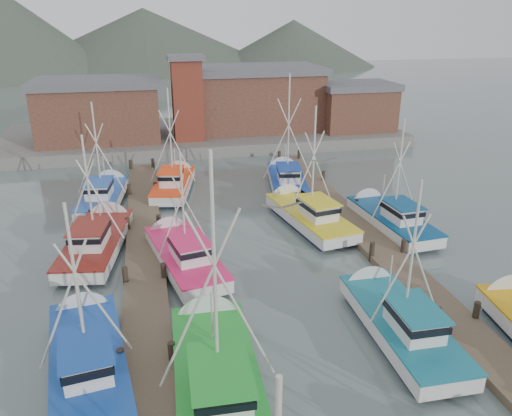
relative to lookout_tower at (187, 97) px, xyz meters
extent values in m
plane|color=#52625F|center=(2.00, -33.00, -5.55)|extent=(260.00, 260.00, 0.00)
cube|color=#4E4230|center=(-5.00, -29.00, -5.35)|extent=(2.20, 46.00, 0.40)
cylinder|color=black|center=(-6.00, -35.00, -5.10)|extent=(0.30, 0.30, 1.50)
cylinder|color=black|center=(-6.00, -28.00, -5.10)|extent=(0.30, 0.30, 1.50)
cylinder|color=black|center=(-6.00, -21.00, -5.10)|extent=(0.30, 0.30, 1.50)
cylinder|color=black|center=(-6.00, -14.00, -5.10)|extent=(0.30, 0.30, 1.50)
cylinder|color=black|center=(-6.00, -7.00, -5.10)|extent=(0.30, 0.30, 1.50)
cylinder|color=black|center=(-4.00, -35.00, -5.10)|extent=(0.30, 0.30, 1.50)
cylinder|color=black|center=(-4.00, -28.00, -5.10)|extent=(0.30, 0.30, 1.50)
cylinder|color=black|center=(-4.00, -21.00, -5.10)|extent=(0.30, 0.30, 1.50)
cylinder|color=black|center=(-4.00, -14.00, -5.10)|extent=(0.30, 0.30, 1.50)
cylinder|color=black|center=(-4.00, -7.00, -5.10)|extent=(0.30, 0.30, 1.50)
cube|color=#4E4230|center=(9.00, -29.00, -5.35)|extent=(2.20, 46.00, 0.40)
cylinder|color=black|center=(8.00, -35.00, -5.10)|extent=(0.30, 0.30, 1.50)
cylinder|color=black|center=(8.00, -28.00, -5.10)|extent=(0.30, 0.30, 1.50)
cylinder|color=black|center=(8.00, -21.00, -5.10)|extent=(0.30, 0.30, 1.50)
cylinder|color=black|center=(8.00, -14.00, -5.10)|extent=(0.30, 0.30, 1.50)
cylinder|color=black|center=(8.00, -7.00, -5.10)|extent=(0.30, 0.30, 1.50)
cylinder|color=black|center=(10.00, -35.00, -5.10)|extent=(0.30, 0.30, 1.50)
cylinder|color=black|center=(10.00, -28.00, -5.10)|extent=(0.30, 0.30, 1.50)
cylinder|color=black|center=(10.00, -21.00, -5.10)|extent=(0.30, 0.30, 1.50)
cylinder|color=black|center=(10.00, -14.00, -5.10)|extent=(0.30, 0.30, 1.50)
cylinder|color=black|center=(10.00, -7.00, -5.10)|extent=(0.30, 0.30, 1.50)
cube|color=slate|center=(2.00, 4.00, -4.95)|extent=(44.00, 16.00, 1.20)
cube|color=brown|center=(-9.00, 2.00, -1.60)|extent=(12.00, 8.00, 5.50)
cube|color=#5E5D63|center=(-9.00, 2.00, 1.50)|extent=(12.72, 8.48, 0.70)
cube|color=brown|center=(8.00, 4.00, -1.25)|extent=(14.00, 9.00, 6.20)
cube|color=#5E5D63|center=(8.00, 4.00, 2.20)|extent=(14.84, 9.54, 0.70)
cube|color=brown|center=(19.00, 1.00, -2.10)|extent=(8.00, 6.00, 4.50)
cube|color=#5E5D63|center=(19.00, 1.00, 0.50)|extent=(8.48, 6.36, 0.70)
cube|color=maroon|center=(0.00, 0.00, -0.35)|extent=(3.00, 3.00, 8.00)
cube|color=#5E5D63|center=(0.00, 0.00, 3.90)|extent=(3.60, 3.60, 0.50)
cone|color=#3C463A|center=(-38.00, 82.00, -5.55)|extent=(110.00, 110.00, 42.00)
cone|color=#3C463A|center=(-3.00, 97.00, -5.55)|extent=(140.00, 140.00, 30.00)
cone|color=#3C463A|center=(37.00, 87.00, -5.55)|extent=(90.00, 90.00, 24.00)
cube|color=black|center=(-2.42, -37.16, -5.50)|extent=(3.00, 8.36, 0.70)
cube|color=silver|center=(-2.42, -37.16, -4.85)|extent=(3.41, 9.50, 0.80)
cube|color=green|center=(-2.42, -37.16, -4.47)|extent=(3.50, 9.60, 0.10)
cone|color=silver|center=(-2.25, -32.47, -5.00)|extent=(2.97, 1.21, 2.94)
cube|color=silver|center=(-2.47, -38.29, -3.90)|extent=(2.00, 2.89, 1.10)
cube|color=black|center=(-2.47, -38.29, -3.67)|extent=(2.13, 3.17, 0.28)
cube|color=green|center=(-2.47, -38.29, -3.31)|extent=(2.26, 3.36, 0.07)
cylinder|color=beige|center=(-2.43, -37.35, -0.14)|extent=(0.14, 0.14, 8.63)
cylinder|color=beige|center=(-3.03, -37.32, -1.15)|extent=(3.08, 0.21, 6.74)
cylinder|color=beige|center=(-1.83, -37.37, -1.15)|extent=(3.08, 0.21, 6.74)
cylinder|color=beige|center=(-2.36, -35.47, -3.25)|extent=(0.08, 0.08, 2.62)
cube|color=black|center=(6.06, -35.27, -5.50)|extent=(2.46, 7.23, 0.70)
cube|color=silver|center=(6.06, -35.27, -4.85)|extent=(2.79, 8.21, 0.80)
cube|color=#166C7E|center=(6.06, -35.27, -4.47)|extent=(2.87, 8.30, 0.10)
cone|color=silver|center=(6.12, -31.19, -5.00)|extent=(2.57, 1.14, 2.55)
cube|color=silver|center=(6.04, -36.25, -3.90)|extent=(1.69, 2.48, 1.10)
cube|color=black|center=(6.04, -36.25, -3.67)|extent=(1.80, 2.72, 0.28)
cube|color=#166C7E|center=(6.04, -36.25, -3.31)|extent=(1.91, 2.89, 0.07)
cylinder|color=beige|center=(6.06, -35.43, -1.22)|extent=(0.12, 0.12, 6.45)
cylinder|color=beige|center=(5.53, -35.43, -1.98)|extent=(2.31, 0.12, 5.04)
cylinder|color=beige|center=(6.58, -35.44, -1.98)|extent=(2.31, 0.12, 5.04)
cylinder|color=beige|center=(6.08, -33.80, -3.25)|extent=(0.07, 0.07, 2.28)
cube|color=black|center=(-7.27, -34.92, -5.50)|extent=(3.44, 7.68, 0.70)
cube|color=silver|center=(-7.27, -34.92, -4.85)|extent=(3.91, 8.73, 0.80)
cube|color=#15439E|center=(-7.27, -34.92, -4.47)|extent=(4.00, 8.82, 0.10)
cone|color=silver|center=(-7.87, -30.75, -5.00)|extent=(2.76, 1.46, 2.63)
cube|color=silver|center=(-7.13, -35.92, -3.90)|extent=(2.04, 2.74, 1.10)
cube|color=black|center=(-7.13, -35.92, -3.67)|extent=(2.18, 3.01, 0.28)
cube|color=#15439E|center=(-7.13, -35.92, -3.31)|extent=(2.32, 3.19, 0.07)
cylinder|color=beige|center=(-7.25, -35.09, -1.22)|extent=(0.14, 0.14, 6.45)
cylinder|color=beige|center=(-7.82, -35.17, -1.98)|extent=(2.31, 0.42, 5.05)
cylinder|color=beige|center=(-6.68, -35.00, -1.98)|extent=(2.31, 0.42, 5.05)
cylinder|color=beige|center=(-7.49, -33.42, -3.25)|extent=(0.08, 0.08, 2.53)
cone|color=silver|center=(12.46, -33.63, -5.00)|extent=(2.87, 1.43, 2.76)
cube|color=black|center=(-2.73, -26.51, -5.50)|extent=(3.80, 7.59, 0.70)
cube|color=silver|center=(-2.73, -26.51, -4.85)|extent=(4.31, 8.63, 0.80)
cube|color=#E71E5E|center=(-2.73, -26.51, -4.47)|extent=(4.41, 8.73, 0.10)
cone|color=silver|center=(-3.57, -22.47, -5.00)|extent=(2.75, 1.60, 2.58)
cube|color=silver|center=(-2.53, -27.48, -3.90)|extent=(2.14, 2.76, 1.10)
cube|color=black|center=(-2.53, -27.48, -3.67)|extent=(2.29, 3.03, 0.28)
cube|color=#E71E5E|center=(-2.53, -27.48, -3.31)|extent=(2.43, 3.21, 0.07)
cylinder|color=beige|center=(-2.70, -26.68, -1.56)|extent=(0.14, 0.14, 5.78)
cylinder|color=beige|center=(-3.22, -26.78, -2.24)|extent=(2.05, 0.51, 4.52)
cylinder|color=beige|center=(-2.18, -26.57, -2.24)|extent=(2.05, 0.51, 4.52)
cylinder|color=beige|center=(-3.04, -25.06, -3.25)|extent=(0.08, 0.08, 2.30)
cube|color=black|center=(6.09, -22.27, -5.50)|extent=(3.72, 7.84, 0.70)
cube|color=silver|center=(6.09, -22.27, -4.85)|extent=(4.23, 8.91, 0.80)
cube|color=yellow|center=(6.09, -22.27, -4.47)|extent=(4.32, 9.01, 0.10)
cone|color=silver|center=(5.35, -18.06, -5.00)|extent=(2.82, 1.55, 2.67)
cube|color=silver|center=(6.27, -23.29, -3.90)|extent=(2.15, 2.83, 1.10)
cube|color=black|center=(6.27, -23.29, -3.67)|extent=(2.30, 3.10, 0.28)
cube|color=yellow|center=(6.27, -23.29, -3.31)|extent=(2.44, 3.29, 0.07)
cylinder|color=beige|center=(6.12, -22.44, -0.88)|extent=(0.14, 0.14, 7.14)
cylinder|color=beige|center=(5.58, -22.54, -1.72)|extent=(2.53, 0.53, 5.58)
cylinder|color=beige|center=(6.66, -22.35, -1.72)|extent=(2.53, 0.53, 5.58)
cylinder|color=beige|center=(5.83, -20.76, -3.25)|extent=(0.08, 0.08, 2.39)
cube|color=black|center=(-7.81, -23.43, -5.50)|extent=(3.67, 8.00, 0.70)
cube|color=silver|center=(-7.81, -23.43, -4.85)|extent=(4.17, 9.09, 0.80)
cube|color=maroon|center=(-7.81, -23.43, -4.47)|extent=(4.26, 9.19, 0.10)
cone|color=silver|center=(-7.13, -19.11, -5.00)|extent=(2.87, 1.51, 2.73)
cube|color=silver|center=(-7.97, -24.47, -3.90)|extent=(2.15, 2.87, 1.10)
cube|color=black|center=(-7.97, -24.47, -3.67)|extent=(2.30, 3.14, 0.28)
cube|color=maroon|center=(-7.97, -24.47, -3.31)|extent=(2.44, 3.33, 0.07)
cylinder|color=beige|center=(-7.83, -23.60, -1.32)|extent=(0.15, 0.15, 6.26)
cylinder|color=beige|center=(-8.43, -23.51, -2.06)|extent=(2.24, 0.45, 4.90)
cylinder|color=beige|center=(-7.24, -23.69, -2.06)|extent=(2.24, 0.45, 4.90)
cylinder|color=beige|center=(-7.56, -21.87, -3.25)|extent=(0.09, 0.09, 2.63)
cube|color=black|center=(11.28, -24.04, -5.50)|extent=(2.87, 7.21, 0.70)
cube|color=silver|center=(11.28, -24.04, -4.85)|extent=(3.26, 8.19, 0.80)
cube|color=navy|center=(11.28, -24.04, -4.47)|extent=(3.35, 8.28, 0.10)
cone|color=silver|center=(10.97, -20.05, -5.00)|extent=(2.61, 1.30, 2.53)
cube|color=silver|center=(11.36, -25.00, -3.90)|extent=(1.82, 2.52, 1.10)
cube|color=black|center=(11.36, -25.00, -3.67)|extent=(1.94, 2.77, 0.28)
cube|color=navy|center=(11.36, -25.00, -3.31)|extent=(2.06, 2.94, 0.07)
cylinder|color=beige|center=(11.30, -24.20, -1.22)|extent=(0.13, 0.13, 6.46)
cylinder|color=beige|center=(10.76, -24.24, -1.98)|extent=(2.31, 0.27, 5.05)
cylinder|color=beige|center=(11.83, -24.16, -1.98)|extent=(2.31, 0.27, 5.05)
cylinder|color=beige|center=(11.17, -22.60, -3.25)|extent=(0.07, 0.07, 2.34)
cube|color=black|center=(-2.53, -13.42, -5.50)|extent=(3.62, 7.23, 0.70)
cube|color=silver|center=(-2.53, -13.42, -4.85)|extent=(4.11, 8.22, 0.80)
cube|color=#FF3D0E|center=(-2.53, -13.42, -4.47)|extent=(4.20, 8.31, 0.10)
cone|color=silver|center=(-1.73, -9.57, -5.00)|extent=(2.63, 1.58, 2.46)
cube|color=silver|center=(-2.72, -14.34, -3.90)|extent=(2.04, 2.63, 1.10)
cube|color=black|center=(-2.72, -14.34, -3.67)|extent=(2.18, 2.89, 0.28)
cube|color=#FF3D0E|center=(-2.72, -14.34, -3.31)|extent=(2.32, 3.06, 0.07)
cylinder|color=beige|center=(-2.56, -13.57, -0.79)|extent=(0.13, 0.13, 7.32)
cylinder|color=beige|center=(-3.06, -13.47, -1.65)|extent=(2.57, 0.61, 5.72)
cylinder|color=beige|center=(-2.07, -13.67, -1.65)|extent=(2.57, 0.61, 5.72)
cylinder|color=beige|center=(-2.24, -12.03, -3.25)|extent=(0.08, 0.08, 2.19)
cube|color=black|center=(6.66, -14.52, -5.50)|extent=(3.51, 7.49, 0.70)
cube|color=silver|center=(6.66, -14.52, -4.85)|extent=(3.99, 8.51, 0.80)
cube|color=#123999|center=(6.66, -14.52, -4.47)|extent=(4.08, 8.60, 0.10)
cone|color=silver|center=(7.35, -10.49, -5.00)|extent=(2.70, 1.51, 2.56)
cube|color=silver|center=(6.50, -15.49, -3.90)|extent=(2.04, 2.69, 1.10)
cube|color=black|center=(6.50, -15.49, -3.67)|extent=(2.18, 2.95, 0.28)
cube|color=#123999|center=(6.50, -15.49, -3.31)|extent=(2.32, 3.13, 0.07)
cylinder|color=beige|center=(6.64, -14.68, -0.32)|extent=(0.13, 0.13, 8.27)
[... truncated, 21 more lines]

